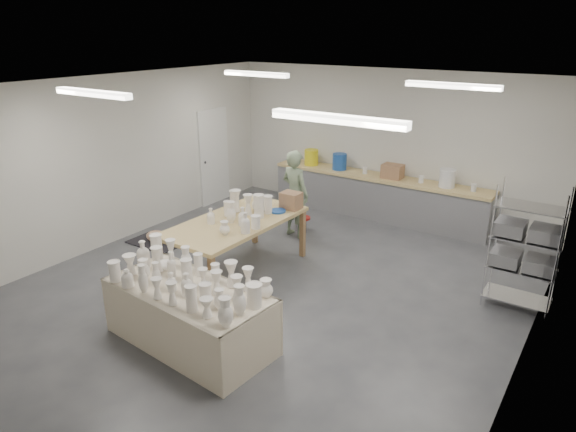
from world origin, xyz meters
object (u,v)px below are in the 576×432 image
Objects in this scene: potter at (295,194)px; red_stool at (303,219)px; drying_table at (190,312)px; work_table at (243,218)px.

potter is 0.64m from red_stool.
red_stool is at bearing 106.88° from drying_table.
work_table is at bearing -86.47° from red_stool.
red_stool is (0.00, 0.27, -0.58)m from potter.
work_table reaches higher than red_stool.
red_stool is (-0.12, 1.98, -0.65)m from work_table.
red_stool is (-0.85, 3.97, -0.19)m from drying_table.
potter is at bearing 107.73° from drying_table.
potter reaches higher than work_table.
drying_table is at bearing -68.58° from work_table.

